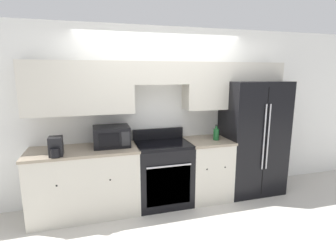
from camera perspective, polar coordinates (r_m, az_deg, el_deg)
The scene contains 9 objects.
ground_plane at distance 3.90m, azimuth 1.33°, elevation -18.11°, with size 12.00×12.00×0.00m, color beige.
wall_back at distance 3.98m, azimuth -1.05°, elevation 4.95°, with size 8.00×0.39×2.60m.
lower_cabinets_left at distance 3.84m, azimuth -17.58°, elevation -11.48°, with size 1.45×0.64×0.93m.
lower_cabinets_right at distance 4.18m, azimuth 8.48°, elevation -9.13°, with size 0.66×0.64×0.93m.
oven_range at distance 3.95m, azimuth -1.09°, elevation -10.18°, with size 0.79×0.65×1.09m.
refrigerator at distance 4.47m, azimuth 17.62°, elevation -2.33°, with size 0.94×0.76×1.80m.
microwave at distance 3.72m, azimuth -12.20°, elevation -2.19°, with size 0.49×0.40×0.28m.
bottle at distance 4.03m, azimuth 10.44°, elevation -1.72°, with size 0.09×0.09×0.23m.
electric_kettle at distance 3.49m, azimuth -23.24°, elevation -4.26°, with size 0.16×0.25×0.24m.
Camera 1 is at (-1.03, -3.23, 1.93)m, focal length 28.00 mm.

